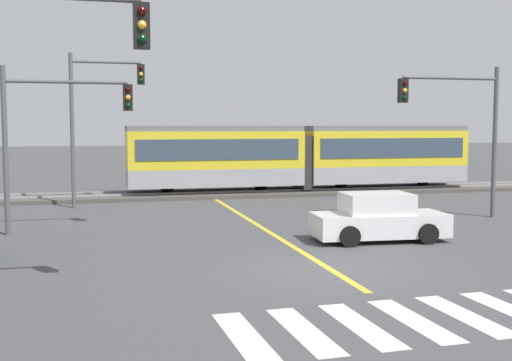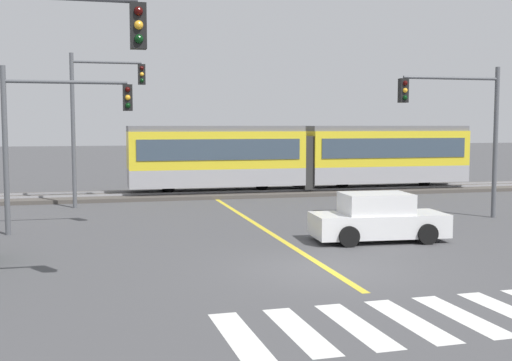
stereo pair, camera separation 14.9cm
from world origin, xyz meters
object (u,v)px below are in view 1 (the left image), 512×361
object	(u,v)px
traffic_light_mid_left	(52,123)
traffic_light_mid_right	(462,118)
traffic_light_far_left	(95,107)
light_rail_tram	(302,155)
sedan_crossing	(379,219)
traffic_light_near_left	(21,92)

from	to	relation	value
traffic_light_mid_left	traffic_light_mid_right	world-z (taller)	traffic_light_mid_right
traffic_light_far_left	traffic_light_mid_left	bearing A→B (deg)	-101.99
light_rail_tram	traffic_light_mid_right	xyz separation A→B (m)	(3.04, -10.57, 1.88)
sedan_crossing	traffic_light_near_left	bearing A→B (deg)	-151.59
light_rail_tram	traffic_light_mid_right	world-z (taller)	traffic_light_mid_right
traffic_light_near_left	traffic_light_mid_right	distance (m)	17.69
traffic_light_mid_right	traffic_light_far_left	bearing A→B (deg)	152.98
sedan_crossing	traffic_light_mid_right	size ratio (longest dim) A/B	0.73
sedan_crossing	traffic_light_mid_right	xyz separation A→B (m)	(5.16, 3.64, 3.23)
sedan_crossing	traffic_light_mid_right	bearing A→B (deg)	35.23
traffic_light_far_left	traffic_light_mid_right	xyz separation A→B (m)	(13.77, -7.02, -0.50)
traffic_light_mid_right	sedan_crossing	bearing A→B (deg)	-144.77
light_rail_tram	traffic_light_near_left	distance (m)	23.20
traffic_light_mid_left	traffic_light_near_left	world-z (taller)	traffic_light_near_left
light_rail_tram	traffic_light_far_left	xyz separation A→B (m)	(-10.73, -3.55, 2.39)
traffic_light_near_left	traffic_light_far_left	xyz separation A→B (m)	(1.41, 16.09, 0.14)
traffic_light_mid_left	traffic_light_near_left	size ratio (longest dim) A/B	0.87
sedan_crossing	traffic_light_mid_left	bearing A→B (deg)	158.45
sedan_crossing	traffic_light_mid_left	world-z (taller)	traffic_light_mid_left
traffic_light_mid_left	traffic_light_far_left	size ratio (longest dim) A/B	0.83
traffic_light_mid_left	traffic_light_near_left	distance (m)	9.41
sedan_crossing	traffic_light_far_left	size ratio (longest dim) A/B	0.63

